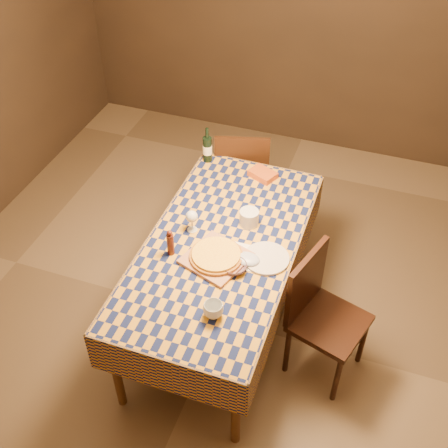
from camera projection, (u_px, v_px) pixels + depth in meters
The scene contains 16 objects.
room at pixel (221, 171), 3.18m from camera, with size 5.00×5.10×2.70m.
dining_table at pixel (221, 253), 3.62m from camera, with size 0.94×1.84×0.77m.
cutting_board at pixel (216, 258), 3.46m from camera, with size 0.35×0.35×0.02m, color #AA7050.
pizza at pixel (216, 255), 3.44m from camera, with size 0.34×0.34×0.03m.
pepper_mill at pixel (170, 243), 3.45m from camera, with size 0.06×0.06×0.19m.
bowl at pixel (235, 267), 3.39m from camera, with size 0.15×0.15×0.05m, color #654955.
wine_glass at pixel (192, 217), 3.59m from camera, with size 0.08×0.08×0.16m.
wine_bottle at pixel (207, 149), 4.18m from camera, with size 0.09×0.09×0.28m.
deli_tub at pixel (249, 218), 3.68m from camera, with size 0.13×0.13×0.11m, color silver.
takeout_container at pixel (263, 174), 4.08m from camera, with size 0.19×0.13×0.05m, color #BA4E18.
white_plate at pixel (266, 258), 3.46m from camera, with size 0.29×0.29×0.02m, color silver.
tumbler at pixel (213, 310), 3.12m from camera, with size 0.12×0.12×0.09m, color silver.
flour_patch at pixel (250, 258), 3.48m from camera, with size 0.29×0.22×0.00m, color white.
flour_bag at pixel (247, 259), 3.44m from camera, with size 0.16×0.12×0.05m, color #ADBDDE.
chair_far at pixel (242, 172), 4.54m from camera, with size 0.52×0.52×0.93m.
chair_right at pixel (319, 310), 3.49m from camera, with size 0.53×0.53×0.93m.
Camera 1 is at (0.86, -2.41, 3.26)m, focal length 45.00 mm.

